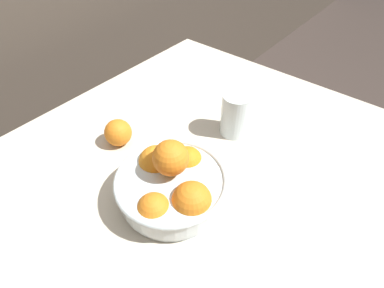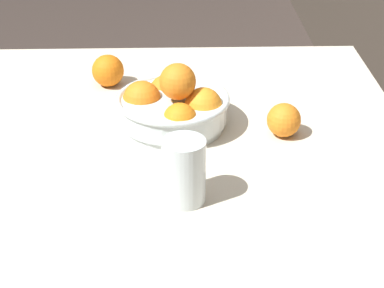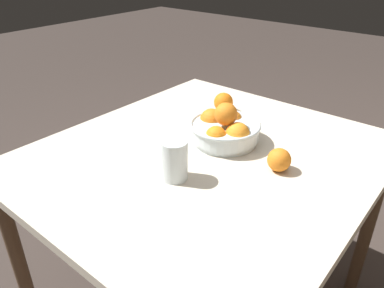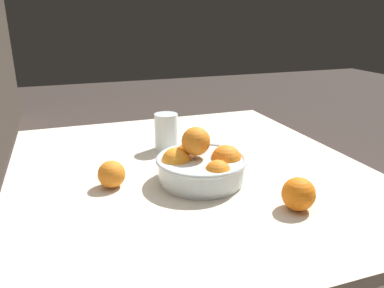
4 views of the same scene
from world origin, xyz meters
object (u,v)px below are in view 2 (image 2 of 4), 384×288
Objects in this scene: fruit_bowl at (173,106)px; juice_glass at (184,173)px; orange_loose_near_bowl at (108,71)px; orange_loose_front at (284,120)px.

fruit_bowl is 2.01× the size of juice_glass.
juice_glass is at bearing 4.13° from fruit_bowl.
juice_glass is 1.56× the size of orange_loose_near_bowl.
fruit_bowl is 0.27m from orange_loose_near_bowl.
fruit_bowl is at bearing 35.98° from orange_loose_near_bowl.
juice_glass reaches higher than orange_loose_front.
orange_loose_front is at bearing 79.05° from fruit_bowl.
juice_glass is 0.53m from orange_loose_near_bowl.
juice_glass is (0.28, 0.02, 0.01)m from fruit_bowl.
juice_glass is 0.32m from orange_loose_front.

